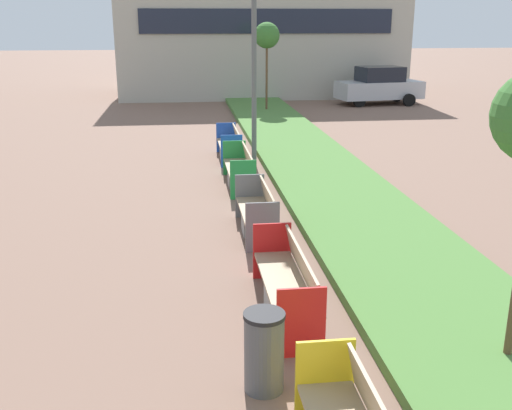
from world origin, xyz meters
name	(u,v)px	position (x,y,z in m)	size (l,w,h in m)	color
planter_grass_strip	(355,211)	(3.20, 12.00, 0.09)	(2.80, 120.00, 0.18)	#4C7A38
building_backdrop	(259,28)	(4.00, 34.73, 3.64)	(15.35, 7.04, 7.28)	#B2AD9E
bench_red_frame	(287,288)	(0.94, 7.70, 0.38)	(0.65, 2.48, 0.94)	gray
bench_grey_frame	(257,215)	(0.94, 11.10, 0.37)	(0.65, 2.09, 0.94)	gray
bench_green_frame	(240,172)	(0.94, 14.66, 0.38)	(0.65, 2.41, 0.94)	gray
bench_blue_frame	(230,147)	(0.94, 17.78, 0.37)	(0.65, 2.17, 0.94)	gray
litter_bin	(264,351)	(0.35, 5.86, 0.48)	(0.47, 0.47, 0.96)	#4C4F51
sapling_tree_far	(267,36)	(3.36, 27.02, 3.38)	(1.13, 1.13, 3.98)	brown
parked_car_distant	(379,86)	(9.38, 29.32, 0.91)	(4.41, 2.36, 1.86)	#B7BABF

